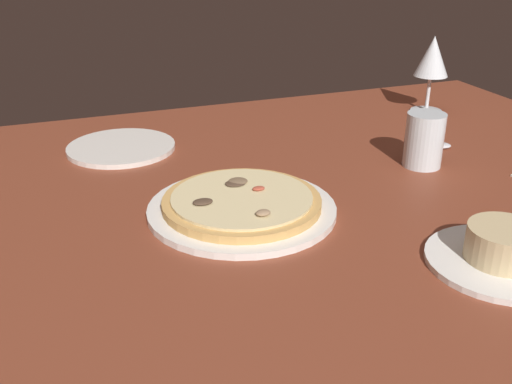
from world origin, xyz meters
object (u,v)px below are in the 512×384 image
at_px(pizza_main, 242,205).
at_px(side_plate, 121,147).
at_px(ramekin_on_saucer, 502,251).
at_px(spoon, 439,143).
at_px(wine_glass_far, 432,59).
at_px(water_glass, 424,143).

height_order(pizza_main, side_plate, pizza_main).
bearing_deg(pizza_main, side_plate, -69.03).
bearing_deg(ramekin_on_saucer, side_plate, -56.65).
distance_m(pizza_main, spoon, 0.46).
height_order(wine_glass_far, water_glass, wine_glass_far).
bearing_deg(ramekin_on_saucer, pizza_main, -44.45).
distance_m(water_glass, side_plate, 0.54).
distance_m(pizza_main, wine_glass_far, 0.64).
height_order(water_glass, side_plate, water_glass).
bearing_deg(spoon, wine_glass_far, -118.77).
xyz_separation_m(water_glass, side_plate, (0.47, -0.26, -0.04)).
bearing_deg(water_glass, pizza_main, 10.48).
xyz_separation_m(side_plate, spoon, (-0.56, 0.18, 0.00)).
xyz_separation_m(ramekin_on_saucer, side_plate, (0.37, -0.57, -0.01)).
distance_m(pizza_main, side_plate, 0.34).
height_order(pizza_main, spoon, pizza_main).
xyz_separation_m(pizza_main, wine_glass_far, (-0.54, -0.33, 0.10)).
relative_size(pizza_main, ramekin_on_saucer, 1.50).
bearing_deg(pizza_main, wine_glass_far, -148.72).
height_order(wine_glass_far, side_plate, wine_glass_far).
xyz_separation_m(pizza_main, spoon, (-0.44, -0.14, -0.01)).
relative_size(pizza_main, water_glass, 2.93).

